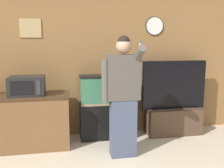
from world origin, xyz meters
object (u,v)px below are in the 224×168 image
counter_island (17,122)px  aquarium_on_stand (106,107)px  person_standing (123,95)px  tv_on_stand (173,113)px  microwave (27,86)px

counter_island → aquarium_on_stand: 1.48m
person_standing → counter_island: bearing=160.8°
tv_on_stand → person_standing: 1.45m
aquarium_on_stand → person_standing: size_ratio=0.63×
aquarium_on_stand → tv_on_stand: tv_on_stand is taller
counter_island → microwave: bearing=-12.6°
aquarium_on_stand → person_standing: 0.86m
aquarium_on_stand → person_standing: bearing=-81.4°
microwave → person_standing: bearing=-20.1°
microwave → person_standing: size_ratio=0.30×
microwave → aquarium_on_stand: 1.38m
counter_island → aquarium_on_stand: aquarium_on_stand is taller
counter_island → aquarium_on_stand: (1.46, 0.22, 0.12)m
microwave → aquarium_on_stand: size_ratio=0.47×
tv_on_stand → person_standing: (-1.14, -0.74, 0.53)m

